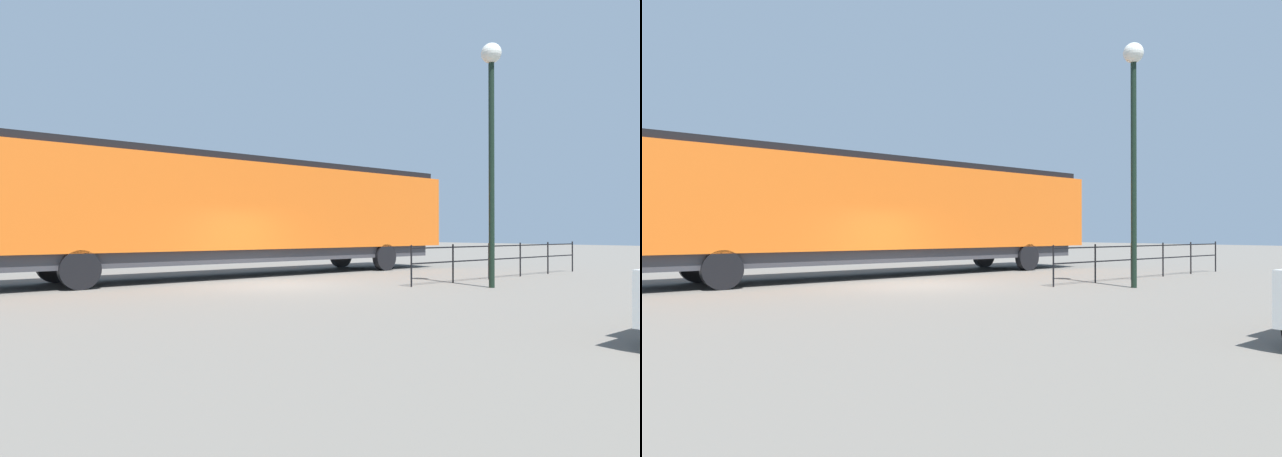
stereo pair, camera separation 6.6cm
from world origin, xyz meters
TOP-DOWN VIEW (x-y plane):
  - ground_plane at (0.00, 0.00)m, footprint 120.00×120.00m
  - locomotive at (-3.67, 1.61)m, footprint 3.04×18.66m
  - lamp_post at (4.48, 4.33)m, footprint 0.57×0.57m
  - platform_fence at (2.89, 7.57)m, footprint 0.05×9.77m

SIDE VIEW (x-z plane):
  - ground_plane at x=0.00m, z-range 0.00..0.00m
  - platform_fence at x=2.89m, z-range 0.18..1.39m
  - locomotive at x=-3.67m, z-range 0.25..4.48m
  - lamp_post at x=4.48m, z-range 1.60..8.61m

